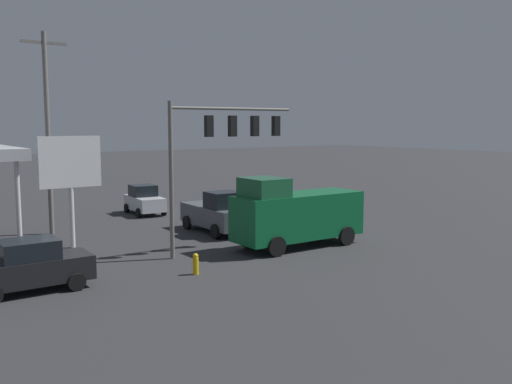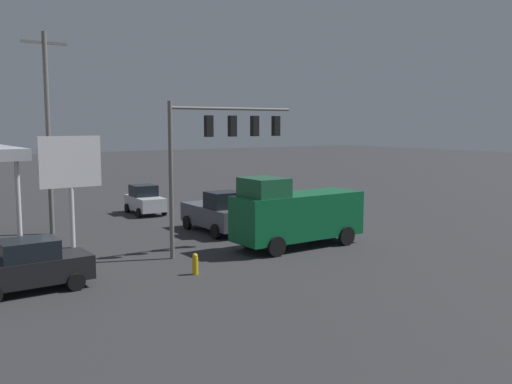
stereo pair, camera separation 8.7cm
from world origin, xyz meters
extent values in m
plane|color=#2D2D30|center=(0.00, 0.00, 0.00)|extent=(200.00, 200.00, 0.00)
cylinder|color=slate|center=(5.33, -1.08, 3.57)|extent=(0.20, 0.20, 7.14)
cylinder|color=slate|center=(1.98, -1.08, 6.84)|extent=(6.70, 0.14, 0.14)
cube|color=black|center=(3.34, -1.08, 6.02)|extent=(0.36, 0.28, 1.00)
sphere|color=#360505|center=(3.34, -1.27, 6.32)|extent=(0.22, 0.22, 0.22)
sphere|color=#392305|center=(3.34, -1.27, 6.02)|extent=(0.22, 0.22, 0.22)
sphere|color=#41FF6B|center=(3.34, -1.27, 5.72)|extent=(0.22, 0.22, 0.22)
cube|color=black|center=(2.03, -1.08, 6.02)|extent=(0.36, 0.28, 1.00)
sphere|color=#360505|center=(2.03, -1.27, 6.32)|extent=(0.22, 0.22, 0.22)
sphere|color=#392305|center=(2.03, -1.27, 6.02)|extent=(0.22, 0.22, 0.22)
sphere|color=#41FF6B|center=(2.03, -1.27, 5.72)|extent=(0.22, 0.22, 0.22)
cube|color=black|center=(0.72, -1.08, 6.02)|extent=(0.36, 0.28, 1.00)
sphere|color=#360505|center=(0.72, -1.27, 6.32)|extent=(0.22, 0.22, 0.22)
sphere|color=#392305|center=(0.72, -1.27, 6.02)|extent=(0.22, 0.22, 0.22)
sphere|color=#41FF6B|center=(0.72, -1.27, 5.72)|extent=(0.22, 0.22, 0.22)
cube|color=black|center=(-0.58, -1.08, 6.02)|extent=(0.36, 0.28, 1.00)
sphere|color=#360505|center=(-0.58, -1.27, 6.32)|extent=(0.22, 0.22, 0.22)
sphere|color=#392305|center=(-0.58, -1.27, 6.02)|extent=(0.22, 0.22, 0.22)
sphere|color=#41FF6B|center=(-0.58, -1.27, 5.72)|extent=(0.22, 0.22, 0.22)
cylinder|color=slate|center=(8.12, -10.33, 5.54)|extent=(0.26, 0.26, 11.08)
cube|color=slate|center=(8.12, -10.33, 10.48)|extent=(2.40, 0.14, 0.14)
cylinder|color=silver|center=(10.34, -8.04, 2.15)|extent=(0.24, 0.24, 4.31)
cylinder|color=silver|center=(8.31, -6.03, 2.77)|extent=(0.24, 0.24, 5.53)
cube|color=white|center=(8.31, -6.03, 4.28)|extent=(3.03, 0.24, 2.51)
cube|color=black|center=(8.31, -6.16, 4.28)|extent=(2.12, 0.04, 0.88)
cube|color=#0C592D|center=(-1.00, 0.24, 1.58)|extent=(6.82, 2.37, 2.20)
cube|color=#165431|center=(1.10, 0.22, 3.13)|extent=(1.82, 2.13, 0.90)
cylinder|color=black|center=(1.22, 1.39, 0.48)|extent=(0.96, 0.23, 0.96)
cylinder|color=black|center=(1.20, -0.95, 0.48)|extent=(0.96, 0.23, 0.96)
cylinder|color=black|center=(-3.20, 1.43, 0.48)|extent=(0.96, 0.23, 0.96)
cylinder|color=black|center=(-3.22, -0.91, 0.48)|extent=(0.96, 0.23, 0.96)
cube|color=black|center=(11.97, 0.50, 0.78)|extent=(4.40, 1.81, 0.90)
cube|color=black|center=(11.97, 0.50, 1.58)|extent=(2.00, 1.66, 0.70)
cylinder|color=black|center=(10.54, 1.43, 0.33)|extent=(0.66, 0.22, 0.66)
cylinder|color=black|center=(10.53, -0.41, 0.33)|extent=(0.66, 0.22, 0.66)
cube|color=#474C51|center=(0.32, -5.44, 0.95)|extent=(2.18, 5.27, 1.10)
cube|color=black|center=(0.35, -4.54, 1.95)|extent=(1.89, 1.66, 0.90)
cylinder|color=black|center=(-0.64, -3.72, 0.40)|extent=(0.25, 0.81, 0.80)
cylinder|color=black|center=(1.40, -3.79, 0.40)|extent=(0.25, 0.81, 0.80)
cylinder|color=black|center=(-0.76, -7.10, 0.40)|extent=(0.25, 0.81, 0.80)
cylinder|color=black|center=(1.28, -7.17, 0.40)|extent=(0.25, 0.81, 0.80)
cube|color=silver|center=(0.90, -13.86, 0.76)|extent=(1.99, 3.92, 0.90)
cube|color=black|center=(0.88, -14.16, 1.59)|extent=(1.69, 1.82, 0.76)
cylinder|color=black|center=(0.13, -12.56, 0.31)|extent=(0.27, 0.64, 0.62)
cylinder|color=black|center=(1.87, -12.70, 0.31)|extent=(0.27, 0.64, 0.62)
cylinder|color=black|center=(-0.06, -15.02, 0.31)|extent=(0.27, 0.64, 0.62)
cylinder|color=black|center=(1.68, -15.16, 0.31)|extent=(0.27, 0.64, 0.62)
cylinder|color=gold|center=(5.82, 1.94, 0.35)|extent=(0.24, 0.24, 0.70)
sphere|color=gold|center=(5.82, 1.94, 0.77)|extent=(0.22, 0.22, 0.22)
camera|label=1|loc=(16.97, 21.93, 6.13)|focal=40.00mm
camera|label=2|loc=(16.89, 21.98, 6.13)|focal=40.00mm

